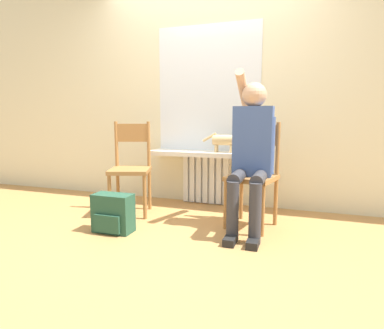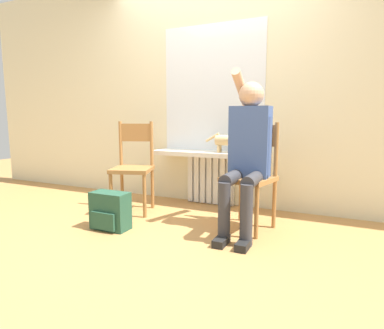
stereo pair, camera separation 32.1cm
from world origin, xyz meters
TOP-DOWN VIEW (x-y plane):
  - ground_plane at (0.00, 0.00)m, footprint 12.00×12.00m
  - wall_with_window at (0.00, 1.23)m, footprint 7.00×0.06m
  - radiator at (0.00, 1.15)m, footprint 0.56×0.08m
  - windowsill at (0.00, 1.04)m, footprint 1.23×0.32m
  - window_glass at (0.00, 1.20)m, footprint 1.18×0.01m
  - chair_left at (-0.64, 0.53)m, footprint 0.50×0.50m
  - chair_right at (0.63, 0.53)m, footprint 0.48×0.48m
  - person at (0.62, 0.43)m, footprint 0.36×0.96m
  - cat at (0.26, 1.01)m, footprint 0.43×0.11m
  - backpack at (-0.50, -0.03)m, footprint 0.35×0.20m

SIDE VIEW (x-z plane):
  - ground_plane at x=0.00m, z-range 0.00..0.00m
  - backpack at x=-0.50m, z-range 0.00..0.33m
  - radiator at x=0.00m, z-range 0.00..0.57m
  - chair_left at x=-0.64m, z-range 0.02..0.97m
  - chair_right at x=0.63m, z-range 0.02..0.97m
  - windowsill at x=0.00m, z-range 0.57..0.62m
  - person at x=0.62m, z-range 0.03..1.44m
  - cat at x=0.26m, z-range 0.64..0.86m
  - window_glass at x=0.00m, z-range 0.62..2.02m
  - wall_with_window at x=0.00m, z-range 0.00..2.70m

